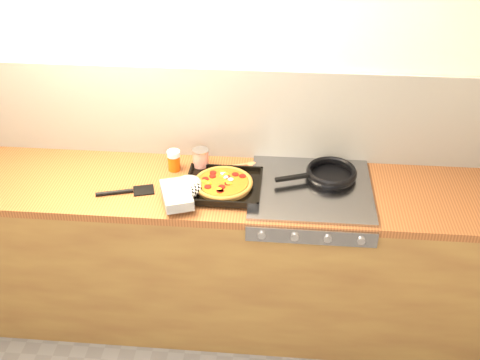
# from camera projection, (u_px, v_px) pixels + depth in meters

# --- Properties ---
(room_shell) EXTENTS (3.20, 3.20, 3.20)m
(room_shell) POSITION_uv_depth(u_px,v_px,m) (226.00, 114.00, 2.91)
(room_shell) COLOR white
(room_shell) RESTS_ON ground
(counter_run) EXTENTS (3.20, 0.62, 0.90)m
(counter_run) POSITION_uv_depth(u_px,v_px,m) (222.00, 253.00, 3.06)
(counter_run) COLOR olive
(counter_run) RESTS_ON ground
(stovetop) EXTENTS (0.60, 0.56, 0.02)m
(stovetop) POSITION_uv_depth(u_px,v_px,m) (311.00, 189.00, 2.78)
(stovetop) COLOR gray
(stovetop) RESTS_ON counter_run
(pizza_on_tray) EXTENTS (0.49, 0.43, 0.06)m
(pizza_on_tray) POSITION_uv_depth(u_px,v_px,m) (211.00, 186.00, 2.73)
(pizza_on_tray) COLOR black
(pizza_on_tray) RESTS_ON stovetop
(frying_pan) EXTENTS (0.45, 0.33, 0.04)m
(frying_pan) POSITION_uv_depth(u_px,v_px,m) (330.00, 173.00, 2.83)
(frying_pan) COLOR black
(frying_pan) RESTS_ON stovetop
(tomato_can) EXTENTS (0.10, 0.10, 0.12)m
(tomato_can) POSITION_uv_depth(u_px,v_px,m) (201.00, 160.00, 2.90)
(tomato_can) COLOR #9F170C
(tomato_can) RESTS_ON counter_run
(juice_glass) EXTENTS (0.07, 0.07, 0.11)m
(juice_glass) POSITION_uv_depth(u_px,v_px,m) (174.00, 160.00, 2.90)
(juice_glass) COLOR #C44D0B
(juice_glass) RESTS_ON counter_run
(wooden_spoon) EXTENTS (0.29, 0.13, 0.02)m
(wooden_spoon) POSITION_uv_depth(u_px,v_px,m) (235.00, 166.00, 2.94)
(wooden_spoon) COLOR #A56846
(wooden_spoon) RESTS_ON counter_run
(black_spatula) EXTENTS (0.28, 0.13, 0.02)m
(black_spatula) POSITION_uv_depth(u_px,v_px,m) (127.00, 192.00, 2.75)
(black_spatula) COLOR black
(black_spatula) RESTS_ON counter_run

